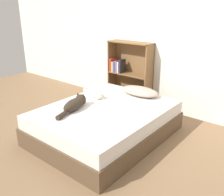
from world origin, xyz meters
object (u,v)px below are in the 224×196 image
at_px(pillow, 140,91).
at_px(cat_light, 94,93).
at_px(bed, 106,122).
at_px(bookshelf, 129,72).
at_px(cat_dark, 75,104).

xyz_separation_m(pillow, cat_light, (-0.48, -0.50, -0.00)).
distance_m(bed, cat_light, 0.53).
distance_m(pillow, cat_light, 0.69).
distance_m(cat_light, bookshelf, 1.04).
xyz_separation_m(cat_light, cat_dark, (0.11, -0.49, 0.01)).
bearing_deg(cat_dark, cat_light, -2.63).
xyz_separation_m(bed, cat_dark, (-0.29, -0.27, 0.28)).
relative_size(bed, cat_dark, 3.01).
bearing_deg(bed, cat_dark, -136.87).
bearing_deg(cat_light, bed, -11.77).
bearing_deg(cat_light, pillow, 62.91).
height_order(pillow, cat_dark, cat_dark).
bearing_deg(cat_dark, pillow, -35.73).
relative_size(cat_dark, bookshelf, 0.54).
distance_m(bed, cat_dark, 0.49).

